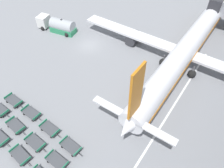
{
  "coord_description": "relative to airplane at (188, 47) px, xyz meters",
  "views": [
    {
      "loc": [
        21.8,
        -28.45,
        25.97
      ],
      "look_at": [
        10.57,
        -9.19,
        2.7
      ],
      "focal_mm": 35.0,
      "sensor_mm": 36.0,
      "label": 1
    }
  ],
  "objects": [
    {
      "name": "ground_plane",
      "position": [
        -17.63,
        -4.88,
        -2.97
      ],
      "size": [
        500.0,
        500.0,
        0.0
      ],
      "primitive_type": "plane",
      "color": "gray"
    },
    {
      "name": "airplane",
      "position": [
        0.0,
        0.0,
        0.0
      ],
      "size": [
        41.77,
        43.56,
        11.96
      ],
      "color": "white",
      "rests_on": "ground_plane"
    },
    {
      "name": "fuel_tanker_primary",
      "position": [
        -26.07,
        -3.88,
        -1.63
      ],
      "size": [
        8.65,
        3.81,
        3.12
      ],
      "color": "white",
      "rests_on": "ground_plane"
    },
    {
      "name": "baggage_dolly_row_near_col_c",
      "position": [
        -11.75,
        -28.47,
        -2.5
      ],
      "size": [
        3.48,
        1.91,
        0.92
      ],
      "color": "#424449",
      "rests_on": "ground_plane"
    },
    {
      "name": "baggage_dolly_row_mid_a_col_a",
      "position": [
        -19.61,
        -24.93,
        -2.5
      ],
      "size": [
        3.47,
        1.8,
        0.92
      ],
      "color": "#424449",
      "rests_on": "ground_plane"
    },
    {
      "name": "baggage_dolly_row_mid_a_col_b",
      "position": [
        -15.5,
        -25.72,
        -2.5
      ],
      "size": [
        3.48,
        1.9,
        0.92
      ],
      "color": "#424449",
      "rests_on": "ground_plane"
    },
    {
      "name": "baggage_dolly_row_mid_a_col_c",
      "position": [
        -11.41,
        -26.25,
        -2.5
      ],
      "size": [
        3.48,
        1.84,
        0.92
      ],
      "color": "#424449",
      "rests_on": "ground_plane"
    },
    {
      "name": "baggage_dolly_row_mid_a_col_d",
      "position": [
        -7.39,
        -26.74,
        -2.5
      ],
      "size": [
        3.47,
        1.79,
        0.92
      ],
      "color": "#424449",
      "rests_on": "ground_plane"
    },
    {
      "name": "baggage_dolly_row_mid_b_col_a",
      "position": [
        -19.18,
        -22.73,
        -2.5
      ],
      "size": [
        3.47,
        1.81,
        0.92
      ],
      "color": "#424449",
      "rests_on": "ground_plane"
    },
    {
      "name": "baggage_dolly_row_mid_b_col_b",
      "position": [
        -15.25,
        -23.07,
        -2.5
      ],
      "size": [
        3.46,
        1.76,
        0.92
      ],
      "color": "#424449",
      "rests_on": "ground_plane"
    },
    {
      "name": "baggage_dolly_row_mid_b_col_c",
      "position": [
        -11.18,
        -23.76,
        -2.5
      ],
      "size": [
        3.47,
        1.82,
        0.92
      ],
      "color": "#424449",
      "rests_on": "ground_plane"
    },
    {
      "name": "baggage_dolly_row_mid_b_col_d",
      "position": [
        -7.13,
        -24.38,
        -2.5
      ],
      "size": [
        3.48,
        1.86,
        0.92
      ],
      "color": "#424449",
      "rests_on": "ground_plane"
    },
    {
      "name": "stand_guidance_stripe",
      "position": [
        2.08,
        -9.36,
        -2.96
      ],
      "size": [
        2.33,
        26.7,
        0.01
      ],
      "color": "white",
      "rests_on": "ground_plane"
    }
  ]
}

